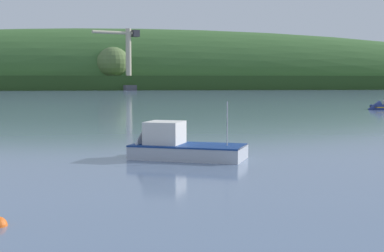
# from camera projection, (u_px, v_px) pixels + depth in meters

# --- Properties ---
(far_shoreline_hill) EXTENTS (526.26, 105.31, 52.53)m
(far_shoreline_hill) POSITION_uv_depth(u_px,v_px,m) (125.00, 88.00, 255.44)
(far_shoreline_hill) COLOR #27431B
(far_shoreline_hill) RESTS_ON ground
(dockside_crane) EXTENTS (17.26, 10.80, 23.36)m
(dockside_crane) POSITION_uv_depth(u_px,v_px,m) (127.00, 59.00, 221.09)
(dockside_crane) COLOR #4C4C51
(dockside_crane) RESTS_ON ground
(fishing_boat_moored) EXTENTS (7.11, 4.63, 4.25)m
(fishing_boat_moored) POSITION_uv_depth(u_px,v_px,m) (175.00, 151.00, 32.12)
(fishing_boat_moored) COLOR #ADB2BC
(fishing_boat_moored) RESTS_ON ground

